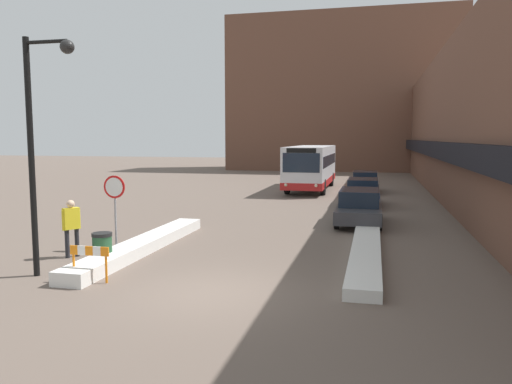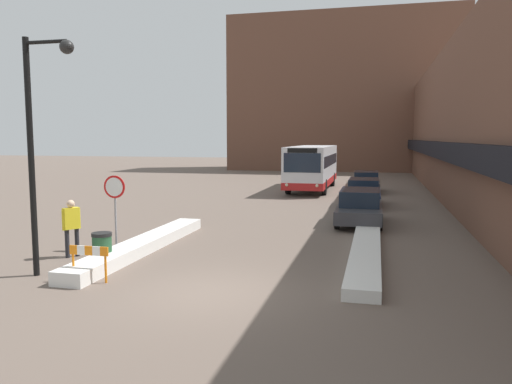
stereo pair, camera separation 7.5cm
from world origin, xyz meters
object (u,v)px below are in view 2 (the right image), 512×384
(pedestrian, at_px, (71,223))
(stop_sign, at_px, (115,196))
(street_lamp, at_px, (39,130))
(construction_barricade, at_px, (89,256))
(city_bus, at_px, (312,166))
(parked_car_back, at_px, (366,182))
(trash_bin, at_px, (102,248))
(parked_car_front, at_px, (360,207))
(parked_car_middle, at_px, (364,192))

(pedestrian, bearing_deg, stop_sign, 3.39)
(street_lamp, distance_m, construction_barricade, 3.56)
(city_bus, relative_size, parked_car_back, 2.44)
(construction_barricade, bearing_deg, street_lamp, 172.48)
(pedestrian, relative_size, trash_bin, 1.90)
(city_bus, xyz_separation_m, street_lamp, (-4.14, -24.14, 2.21))
(parked_car_front, xyz_separation_m, parked_car_middle, (0.00, 6.05, -0.01))
(parked_car_middle, distance_m, parked_car_back, 7.00)
(parked_car_middle, bearing_deg, street_lamp, -115.75)
(parked_car_back, height_order, construction_barricade, parked_car_back)
(pedestrian, xyz_separation_m, construction_barricade, (2.04, -2.30, -0.41))
(trash_bin, height_order, construction_barricade, trash_bin)
(stop_sign, xyz_separation_m, construction_barricade, (1.28, -3.65, -1.13))
(city_bus, xyz_separation_m, construction_barricade, (-2.69, -24.33, -1.03))
(pedestrian, bearing_deg, street_lamp, -131.68)
(parked_car_front, height_order, trash_bin, parked_car_front)
(city_bus, distance_m, parked_car_middle, 8.59)
(parked_car_front, bearing_deg, city_bus, 105.57)
(parked_car_middle, relative_size, street_lamp, 0.73)
(parked_car_back, relative_size, construction_barricade, 3.82)
(parked_car_middle, xyz_separation_m, trash_bin, (-7.13, -15.02, -0.26))
(trash_bin, bearing_deg, parked_car_back, 72.06)
(city_bus, bearing_deg, parked_car_back, -9.49)
(parked_car_front, height_order, stop_sign, stop_sign)
(city_bus, distance_m, parked_car_back, 3.99)
(construction_barricade, bearing_deg, parked_car_back, 74.64)
(pedestrian, height_order, trash_bin, pedestrian)
(stop_sign, xyz_separation_m, street_lamp, (-0.17, -3.46, 2.11))
(city_bus, height_order, street_lamp, street_lamp)
(city_bus, bearing_deg, pedestrian, -102.12)
(street_lamp, relative_size, construction_barricade, 5.73)
(trash_bin, bearing_deg, parked_car_front, 51.51)
(parked_car_middle, distance_m, street_lamp, 18.59)
(construction_barricade, bearing_deg, parked_car_middle, 68.70)
(city_bus, distance_m, construction_barricade, 24.50)
(street_lamp, bearing_deg, pedestrian, 105.60)
(parked_car_front, relative_size, stop_sign, 1.91)
(parked_car_front, bearing_deg, parked_car_back, 90.00)
(parked_car_middle, xyz_separation_m, construction_barricade, (-6.51, -16.69, -0.07))
(parked_car_middle, relative_size, pedestrian, 2.54)
(stop_sign, height_order, construction_barricade, stop_sign)
(street_lamp, xyz_separation_m, trash_bin, (0.83, 1.48, -3.43))
(city_bus, xyz_separation_m, parked_car_back, (3.81, -0.64, -0.98))
(trash_bin, distance_m, construction_barricade, 1.79)
(parked_car_back, distance_m, street_lamp, 25.01)
(pedestrian, bearing_deg, parked_car_back, 10.94)
(city_bus, bearing_deg, parked_car_middle, -63.47)
(stop_sign, distance_m, construction_barricade, 4.03)
(city_bus, relative_size, parked_car_front, 2.17)
(parked_car_back, bearing_deg, stop_sign, -111.23)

